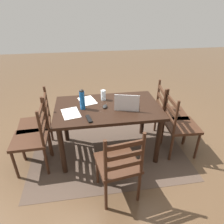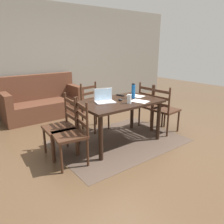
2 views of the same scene
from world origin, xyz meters
name	(u,v)px [view 1 (image 1 of 2)]	position (x,y,z in m)	size (l,w,h in m)	color
ground_plane	(108,150)	(0.00, 0.00, 0.00)	(14.00, 14.00, 0.00)	brown
area_rug	(108,150)	(0.00, 0.00, 0.00)	(2.26, 1.61, 0.01)	#47382D
dining_table	(108,113)	(0.00, 0.00, 0.65)	(1.43, 0.87, 0.76)	black
chair_right_far	(33,138)	(1.00, 0.17, 0.46)	(0.45, 0.45, 0.95)	#3D2316
chair_left_near	(169,113)	(-1.00, -0.18, 0.46)	(0.50, 0.50, 0.95)	#3D2316
chair_far_head	(119,165)	(-0.01, 0.81, 0.46)	(0.50, 0.50, 0.95)	#3D2316
chair_left_far	(179,125)	(-1.00, 0.17, 0.46)	(0.46, 0.46, 0.95)	#3D2316
chair_right_near	(38,124)	(1.00, -0.18, 0.46)	(0.48, 0.48, 0.95)	#3D2316
laptop	(127,105)	(-0.24, 0.10, 0.81)	(0.37, 0.30, 0.23)	silver
water_bottle	(82,99)	(0.34, 0.01, 0.90)	(0.07, 0.07, 0.28)	#145199
drinking_glass	(103,95)	(0.03, -0.22, 0.83)	(0.07, 0.07, 0.15)	silver
computer_mouse	(105,106)	(0.04, 0.02, 0.77)	(0.06, 0.10, 0.03)	black
tv_remote	(89,119)	(0.27, 0.30, 0.77)	(0.04, 0.17, 0.02)	black
paper_stack_left	(87,101)	(0.27, -0.22, 0.76)	(0.21, 0.30, 0.00)	white
paper_stack_right	(71,113)	(0.49, 0.11, 0.76)	(0.21, 0.30, 0.00)	white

